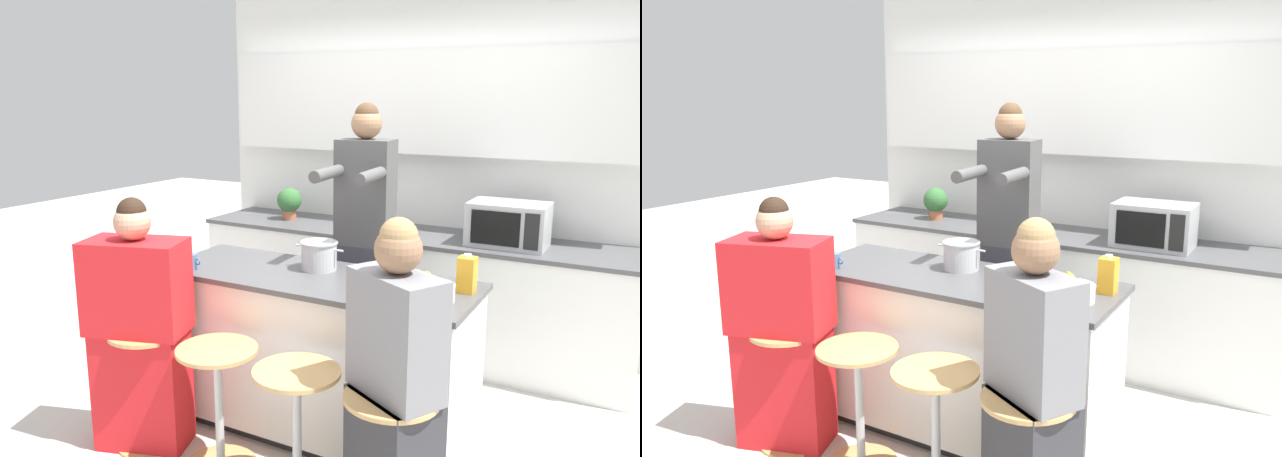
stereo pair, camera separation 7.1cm
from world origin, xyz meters
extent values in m
plane|color=beige|center=(0.00, 0.00, 0.00)|extent=(16.00, 16.00, 0.00)
cube|color=silver|center=(0.00, 1.74, 1.35)|extent=(3.47, 0.06, 2.70)
cube|color=white|center=(0.00, 1.63, 1.83)|extent=(3.19, 0.16, 0.75)
cube|color=white|center=(0.00, 1.38, 0.43)|extent=(3.19, 0.63, 0.86)
cube|color=#4C4C4F|center=(0.00, 1.38, 0.87)|extent=(3.22, 0.66, 0.03)
cube|color=black|center=(0.00, 0.00, 0.03)|extent=(1.66, 0.54, 0.06)
cube|color=white|center=(0.00, 0.00, 0.48)|extent=(1.74, 0.62, 0.83)
cube|color=#4C4C4F|center=(0.00, 0.00, 0.91)|extent=(1.78, 0.66, 0.03)
cylinder|color=tan|center=(-0.71, -0.56, 0.01)|extent=(0.38, 0.38, 0.01)
cylinder|color=#B7BABC|center=(-0.71, -0.56, 0.33)|extent=(0.04, 0.04, 0.62)
cylinder|color=tan|center=(-0.71, -0.56, 0.65)|extent=(0.41, 0.41, 0.02)
cylinder|color=#B7BABC|center=(-0.24, -0.56, 0.33)|extent=(0.04, 0.04, 0.62)
cylinder|color=tan|center=(-0.24, -0.56, 0.65)|extent=(0.41, 0.41, 0.02)
cylinder|color=#B7BABC|center=(0.24, -0.59, 0.33)|extent=(0.04, 0.04, 0.62)
cylinder|color=tan|center=(0.24, -0.59, 0.65)|extent=(0.41, 0.41, 0.02)
cylinder|color=tan|center=(0.71, -0.60, 0.65)|extent=(0.41, 0.41, 0.02)
cube|color=#383842|center=(0.03, 0.58, 0.49)|extent=(0.30, 0.24, 0.98)
cube|color=#4C4C4C|center=(0.03, 0.58, 1.30)|extent=(0.35, 0.25, 0.64)
cylinder|color=#4C4C4C|center=(-0.07, 0.28, 1.44)|extent=(0.10, 0.36, 0.07)
cylinder|color=#4C4C4C|center=(0.19, 0.30, 1.44)|extent=(0.10, 0.36, 0.07)
sphere|color=#936B4C|center=(0.03, 0.58, 1.72)|extent=(0.20, 0.20, 0.19)
sphere|color=#513823|center=(0.03, 0.58, 1.77)|extent=(0.16, 0.16, 0.14)
cube|color=red|center=(-0.74, -0.58, 0.33)|extent=(0.53, 0.40, 0.66)
cube|color=red|center=(-0.74, -0.58, 0.91)|extent=(0.58, 0.43, 0.50)
sphere|color=tan|center=(-0.74, -0.58, 1.25)|extent=(0.24, 0.24, 0.19)
sphere|color=black|center=(-0.74, -0.58, 1.30)|extent=(0.19, 0.19, 0.15)
cube|color=slate|center=(0.72, -0.58, 0.92)|extent=(0.47, 0.39, 0.53)
sphere|color=#936B4C|center=(0.72, -0.58, 1.28)|extent=(0.27, 0.27, 0.20)
sphere|color=#A37F51|center=(0.72, -0.58, 1.34)|extent=(0.21, 0.21, 0.16)
cylinder|color=#B7BABC|center=(-0.04, 0.12, 1.00)|extent=(0.20, 0.20, 0.15)
cylinder|color=#B7BABC|center=(-0.04, 0.12, 1.08)|extent=(0.21, 0.21, 0.01)
cylinder|color=#B7BABC|center=(-0.16, 0.12, 1.05)|extent=(0.05, 0.01, 0.01)
cylinder|color=#B7BABC|center=(0.09, 0.12, 1.05)|extent=(0.05, 0.01, 0.01)
cylinder|color=white|center=(0.70, -0.08, 0.96)|extent=(0.22, 0.22, 0.08)
cylinder|color=white|center=(0.36, 0.01, 0.96)|extent=(0.08, 0.08, 0.09)
torus|color=white|center=(0.42, 0.01, 0.97)|extent=(0.04, 0.01, 0.04)
cylinder|color=#4C7099|center=(-0.68, -0.22, 0.96)|extent=(0.08, 0.08, 0.08)
torus|color=#4C7099|center=(-0.63, -0.22, 0.97)|extent=(0.04, 0.01, 0.04)
ellipsoid|color=yellow|center=(0.55, 0.20, 0.94)|extent=(0.11, 0.04, 0.05)
ellipsoid|color=yellow|center=(0.52, 0.23, 0.94)|extent=(0.09, 0.11, 0.05)
ellipsoid|color=yellow|center=(0.58, 0.23, 0.94)|extent=(0.10, 0.10, 0.05)
cube|color=gold|center=(0.81, 0.12, 1.01)|extent=(0.08, 0.08, 0.18)
cylinder|color=white|center=(0.81, 0.12, 1.11)|extent=(0.04, 0.04, 0.02)
cube|color=#B2B5B7|center=(0.74, 1.34, 1.04)|extent=(0.51, 0.36, 0.29)
cube|color=black|center=(0.69, 1.16, 1.04)|extent=(0.32, 0.01, 0.22)
cube|color=black|center=(0.92, 1.16, 1.04)|extent=(0.09, 0.01, 0.23)
cylinder|color=#A86042|center=(-1.01, 1.38, 0.93)|extent=(0.11, 0.11, 0.07)
sphere|color=#336633|center=(-1.01, 1.38, 1.05)|extent=(0.20, 0.20, 0.20)
camera|label=1|loc=(1.61, -2.84, 1.90)|focal=35.00mm
camera|label=2|loc=(1.67, -2.81, 1.90)|focal=35.00mm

